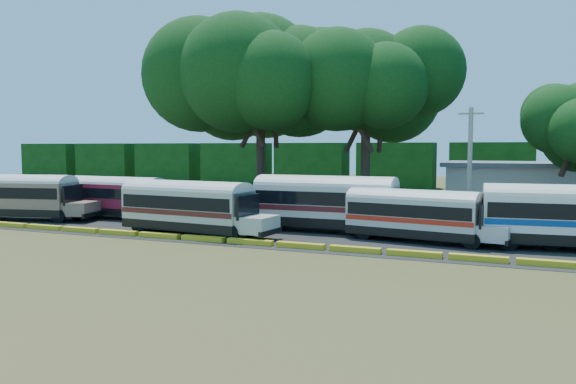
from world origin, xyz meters
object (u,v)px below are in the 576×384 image
at_px(bus_beige, 21,194).
at_px(tree_west, 260,72).
at_px(bus_white_red, 416,212).
at_px(bus_red, 118,195).
at_px(bus_cream_west, 190,204).

xyz_separation_m(bus_beige, tree_west, (12.89, 14.18, 9.95)).
bearing_deg(bus_white_red, tree_west, 149.87).
height_order(bus_red, bus_white_red, bus_red).
distance_m(bus_cream_west, bus_white_red, 13.60).
bearing_deg(bus_cream_west, bus_red, 158.24).
height_order(bus_beige, bus_white_red, bus_beige).
distance_m(bus_beige, tree_west, 21.60).
distance_m(bus_cream_west, tree_west, 18.59).
bearing_deg(bus_red, bus_beige, -148.77).
xyz_separation_m(bus_beige, bus_red, (6.05, 3.39, -0.11)).
relative_size(bus_beige, bus_red, 1.08).
relative_size(bus_beige, bus_white_red, 1.13).
height_order(bus_red, tree_west, tree_west).
distance_m(bus_red, tree_west, 16.27).
relative_size(bus_red, bus_cream_west, 0.94).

